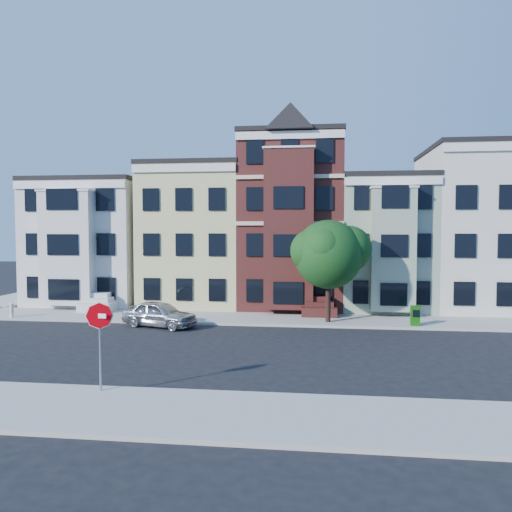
# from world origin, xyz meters

# --- Properties ---
(ground) EXTENTS (120.00, 120.00, 0.00)m
(ground) POSITION_xyz_m (0.00, 0.00, 0.00)
(ground) COLOR black
(far_sidewalk) EXTENTS (60.00, 4.00, 0.15)m
(far_sidewalk) POSITION_xyz_m (0.00, 8.00, 0.07)
(far_sidewalk) COLOR #9E9B93
(far_sidewalk) RESTS_ON ground
(near_sidewalk) EXTENTS (60.00, 4.00, 0.15)m
(near_sidewalk) POSITION_xyz_m (0.00, -8.00, 0.07)
(near_sidewalk) COLOR #9E9B93
(near_sidewalk) RESTS_ON ground
(house_white) EXTENTS (8.00, 9.00, 9.00)m
(house_white) POSITION_xyz_m (-15.00, 14.50, 4.50)
(house_white) COLOR silver
(house_white) RESTS_ON ground
(house_yellow) EXTENTS (7.00, 9.00, 10.00)m
(house_yellow) POSITION_xyz_m (-7.00, 14.50, 5.00)
(house_yellow) COLOR #CEC585
(house_yellow) RESTS_ON ground
(house_brown) EXTENTS (7.00, 9.00, 12.00)m
(house_brown) POSITION_xyz_m (0.00, 14.50, 6.00)
(house_brown) COLOR #3F1815
(house_brown) RESTS_ON ground
(house_green) EXTENTS (6.00, 9.00, 9.00)m
(house_green) POSITION_xyz_m (6.50, 14.50, 4.50)
(house_green) COLOR gray
(house_green) RESTS_ON ground
(house_cream) EXTENTS (8.00, 9.00, 11.00)m
(house_cream) POSITION_xyz_m (13.50, 14.50, 5.50)
(house_cream) COLOR beige
(house_cream) RESTS_ON ground
(street_tree) EXTENTS (6.42, 6.42, 7.43)m
(street_tree) POSITION_xyz_m (2.46, 7.14, 3.87)
(street_tree) COLOR #1C521B
(street_tree) RESTS_ON far_sidewalk
(parked_car) EXTENTS (4.72, 3.01, 1.50)m
(parked_car) POSITION_xyz_m (-7.18, 5.20, 0.75)
(parked_car) COLOR #B0B3B7
(parked_car) RESTS_ON ground
(newspaper_box) EXTENTS (0.54, 0.48, 1.12)m
(newspaper_box) POSITION_xyz_m (7.35, 6.58, 0.71)
(newspaper_box) COLOR #12590D
(newspaper_box) RESTS_ON far_sidewalk
(fire_hydrant) EXTENTS (0.28, 0.28, 0.73)m
(fire_hydrant) POSITION_xyz_m (-17.00, 6.30, 0.51)
(fire_hydrant) COLOR silver
(fire_hydrant) RESTS_ON far_sidewalk
(stop_sign) EXTENTS (0.94, 0.27, 3.40)m
(stop_sign) POSITION_xyz_m (-5.45, -6.51, 1.85)
(stop_sign) COLOR #B20008
(stop_sign) RESTS_ON near_sidewalk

